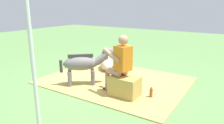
{
  "coord_description": "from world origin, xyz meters",
  "views": [
    {
      "loc": [
        -3.01,
        4.11,
        1.92
      ],
      "look_at": [
        -0.29,
        -0.11,
        0.55
      ],
      "focal_mm": 33.58,
      "sensor_mm": 36.0,
      "label": 1
    }
  ],
  "objects_px": {
    "person_seated": "(119,63)",
    "pony_standing": "(84,63)",
    "tent_pole_left": "(32,59)",
    "soda_bottle": "(151,92)",
    "pony_lying": "(107,63)",
    "hay_bale": "(125,87)"
  },
  "relations": [
    {
      "from": "person_seated",
      "to": "pony_standing",
      "type": "bearing_deg",
      "value": -1.36
    },
    {
      "from": "person_seated",
      "to": "tent_pole_left",
      "type": "relative_size",
      "value": 0.56
    },
    {
      "from": "person_seated",
      "to": "tent_pole_left",
      "type": "xyz_separation_m",
      "value": [
        0.3,
        1.91,
        0.45
      ]
    },
    {
      "from": "person_seated",
      "to": "soda_bottle",
      "type": "distance_m",
      "value": 0.92
    },
    {
      "from": "pony_lying",
      "to": "soda_bottle",
      "type": "relative_size",
      "value": 4.69
    },
    {
      "from": "person_seated",
      "to": "pony_lying",
      "type": "distance_m",
      "value": 2.03
    },
    {
      "from": "hay_bale",
      "to": "person_seated",
      "type": "height_order",
      "value": "person_seated"
    },
    {
      "from": "person_seated",
      "to": "tent_pole_left",
      "type": "distance_m",
      "value": 1.99
    },
    {
      "from": "pony_standing",
      "to": "tent_pole_left",
      "type": "bearing_deg",
      "value": 109.77
    },
    {
      "from": "pony_lying",
      "to": "soda_bottle",
      "type": "height_order",
      "value": "pony_lying"
    },
    {
      "from": "tent_pole_left",
      "to": "soda_bottle",
      "type": "bearing_deg",
      "value": -114.84
    },
    {
      "from": "soda_bottle",
      "to": "person_seated",
      "type": "bearing_deg",
      "value": 16.25
    },
    {
      "from": "pony_lying",
      "to": "person_seated",
      "type": "bearing_deg",
      "value": 132.22
    },
    {
      "from": "hay_bale",
      "to": "soda_bottle",
      "type": "relative_size",
      "value": 2.34
    },
    {
      "from": "pony_standing",
      "to": "tent_pole_left",
      "type": "relative_size",
      "value": 0.47
    },
    {
      "from": "soda_bottle",
      "to": "tent_pole_left",
      "type": "relative_size",
      "value": 0.11
    },
    {
      "from": "hay_bale",
      "to": "pony_lying",
      "type": "height_order",
      "value": "hay_bale"
    },
    {
      "from": "pony_standing",
      "to": "soda_bottle",
      "type": "relative_size",
      "value": 4.16
    },
    {
      "from": "pony_lying",
      "to": "soda_bottle",
      "type": "xyz_separation_m",
      "value": [
        -1.99,
        1.25,
        -0.06
      ]
    },
    {
      "from": "pony_standing",
      "to": "person_seated",
      "type": "bearing_deg",
      "value": 178.64
    },
    {
      "from": "pony_standing",
      "to": "soda_bottle",
      "type": "height_order",
      "value": "pony_standing"
    },
    {
      "from": "pony_lying",
      "to": "tent_pole_left",
      "type": "height_order",
      "value": "tent_pole_left"
    }
  ]
}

